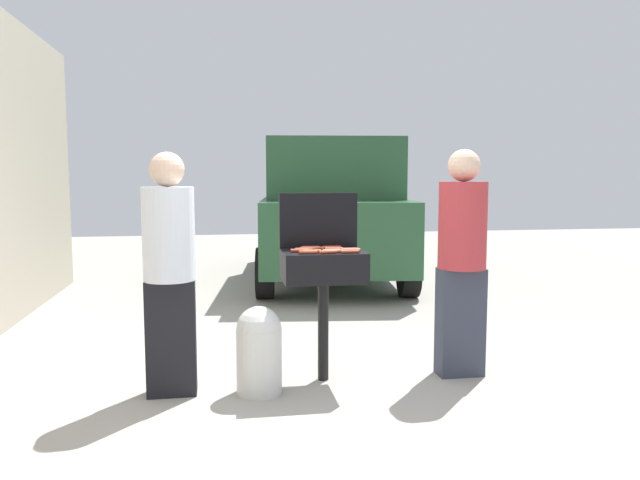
{
  "coord_description": "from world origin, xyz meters",
  "views": [
    {
      "loc": [
        -0.51,
        -4.09,
        1.51
      ],
      "look_at": [
        0.3,
        0.76,
        1.0
      ],
      "focal_mm": 34.05,
      "sensor_mm": 36.0,
      "label": 1
    }
  ],
  "objects": [
    {
      "name": "hot_dog_7",
      "position": [
        0.32,
        0.36,
        0.98
      ],
      "size": [
        0.13,
        0.03,
        0.03
      ],
      "primitive_type": "cylinder",
      "rotation": [
        0.0,
        1.57,
        0.02
      ],
      "color": "#AD4228",
      "rests_on": "bbq_grill"
    },
    {
      "name": "hot_dog_10",
      "position": [
        0.16,
        0.38,
        0.98
      ],
      "size": [
        0.13,
        0.04,
        0.03
      ],
      "primitive_type": "cylinder",
      "rotation": [
        0.0,
        1.57,
        -0.09
      ],
      "color": "#B74C33",
      "rests_on": "bbq_grill"
    },
    {
      "name": "hot_dog_13",
      "position": [
        0.1,
        0.28,
        0.98
      ],
      "size": [
        0.13,
        0.04,
        0.03
      ],
      "primitive_type": "cylinder",
      "rotation": [
        0.0,
        1.57,
        -0.1
      ],
      "color": "#B74C33",
      "rests_on": "bbq_grill"
    },
    {
      "name": "bbq_grill",
      "position": [
        0.24,
        0.26,
        0.82
      ],
      "size": [
        0.6,
        0.44,
        0.97
      ],
      "color": "black",
      "rests_on": "ground"
    },
    {
      "name": "person_right",
      "position": [
        1.29,
        0.2,
        0.93
      ],
      "size": [
        0.36,
        0.36,
        1.72
      ],
      "rotation": [
        0.0,
        0.0,
        3.32
      ],
      "color": "#333847",
      "rests_on": "ground"
    },
    {
      "name": "hot_dog_15",
      "position": [
        0.25,
        0.09,
        0.98
      ],
      "size": [
        0.13,
        0.04,
        0.03
      ],
      "primitive_type": "cylinder",
      "rotation": [
        0.0,
        1.57,
        0.1
      ],
      "color": "#AD4228",
      "rests_on": "bbq_grill"
    },
    {
      "name": "hot_dog_4",
      "position": [
        0.32,
        0.29,
        0.98
      ],
      "size": [
        0.13,
        0.03,
        0.03
      ],
      "primitive_type": "cylinder",
      "rotation": [
        0.0,
        1.57,
        0.04
      ],
      "color": "#AD4228",
      "rests_on": "bbq_grill"
    },
    {
      "name": "hot_dog_5",
      "position": [
        0.27,
        0.33,
        0.98
      ],
      "size": [
        0.13,
        0.03,
        0.03
      ],
      "primitive_type": "cylinder",
      "rotation": [
        0.0,
        1.57,
        -0.04
      ],
      "color": "#B74C33",
      "rests_on": "bbq_grill"
    },
    {
      "name": "hot_dog_2",
      "position": [
        0.14,
        0.31,
        0.98
      ],
      "size": [
        0.13,
        0.04,
        0.03
      ],
      "primitive_type": "cylinder",
      "rotation": [
        0.0,
        1.57,
        -0.12
      ],
      "color": "#C6593D",
      "rests_on": "bbq_grill"
    },
    {
      "name": "hot_dog_0",
      "position": [
        0.3,
        0.13,
        0.98
      ],
      "size": [
        0.13,
        0.03,
        0.03
      ],
      "primitive_type": "cylinder",
      "rotation": [
        0.0,
        1.57,
        -0.01
      ],
      "color": "#C6593D",
      "rests_on": "bbq_grill"
    },
    {
      "name": "grill_lid_open",
      "position": [
        0.24,
        0.48,
        1.18
      ],
      "size": [
        0.6,
        0.05,
        0.42
      ],
      "primitive_type": "cube",
      "color": "black",
      "rests_on": "bbq_grill"
    },
    {
      "name": "ground_plane",
      "position": [
        0.0,
        0.0,
        0.0
      ],
      "size": [
        24.0,
        24.0,
        0.0
      ],
      "primitive_type": "plane",
      "color": "#9E998E"
    },
    {
      "name": "hot_dog_1",
      "position": [
        0.32,
        0.25,
        0.98
      ],
      "size": [
        0.13,
        0.04,
        0.03
      ],
      "primitive_type": "cylinder",
      "rotation": [
        0.0,
        1.57,
        -0.07
      ],
      "color": "#AD4228",
      "rests_on": "bbq_grill"
    },
    {
      "name": "parked_minivan",
      "position": [
        1.12,
        4.75,
        1.03
      ],
      "size": [
        2.45,
        4.59,
        2.02
      ],
      "rotation": [
        0.0,
        0.0,
        3.02
      ],
      "color": "#234C2D",
      "rests_on": "ground"
    },
    {
      "name": "hot_dog_11",
      "position": [
        0.11,
        0.11,
        0.98
      ],
      "size": [
        0.13,
        0.04,
        0.03
      ],
      "primitive_type": "cylinder",
      "rotation": [
        0.0,
        1.57,
        -0.11
      ],
      "color": "#B74C33",
      "rests_on": "bbq_grill"
    },
    {
      "name": "hot_dog_14",
      "position": [
        0.44,
        0.18,
        0.98
      ],
      "size": [
        0.13,
        0.03,
        0.03
      ],
      "primitive_type": "cylinder",
      "rotation": [
        0.0,
        1.57,
        -0.02
      ],
      "color": "#C6593D",
      "rests_on": "bbq_grill"
    },
    {
      "name": "hot_dog_12",
      "position": [
        0.14,
        0.16,
        0.98
      ],
      "size": [
        0.13,
        0.03,
        0.03
      ],
      "primitive_type": "cylinder",
      "rotation": [
        0.0,
        1.57,
        0.05
      ],
      "color": "#AD4228",
      "rests_on": "bbq_grill"
    },
    {
      "name": "hot_dog_3",
      "position": [
        0.43,
        0.22,
        0.98
      ],
      "size": [
        0.13,
        0.03,
        0.03
      ],
      "primitive_type": "cylinder",
      "rotation": [
        0.0,
        1.57,
        -0.01
      ],
      "color": "#AD4228",
      "rests_on": "bbq_grill"
    },
    {
      "name": "hot_dog_8",
      "position": [
        0.28,
        0.17,
        0.98
      ],
      "size": [
        0.13,
        0.04,
        0.03
      ],
      "primitive_type": "cylinder",
      "rotation": [
        0.0,
        1.57,
        0.09
      ],
      "color": "#B74C33",
      "rests_on": "bbq_grill"
    },
    {
      "name": "hot_dog_9",
      "position": [
        0.41,
        0.1,
        0.98
      ],
      "size": [
        0.13,
        0.03,
        0.03
      ],
      "primitive_type": "cylinder",
      "rotation": [
        0.0,
        1.57,
        -0.04
      ],
      "color": "#B74C33",
      "rests_on": "bbq_grill"
    },
    {
      "name": "propane_tank",
      "position": [
        -0.25,
        0.05,
        0.32
      ],
      "size": [
        0.32,
        0.32,
        0.62
      ],
      "color": "silver",
      "rests_on": "ground"
    },
    {
      "name": "person_left",
      "position": [
        -0.85,
        0.13,
        0.91
      ],
      "size": [
        0.35,
        0.35,
        1.68
      ],
      "rotation": [
        0.0,
        0.0,
        -0.15
      ],
      "color": "black",
      "rests_on": "ground"
    },
    {
      "name": "hot_dog_6",
      "position": [
        0.06,
        0.21,
        0.98
      ],
      "size": [
        0.13,
        0.04,
        0.03
      ],
      "primitive_type": "cylinder",
      "rotation": [
        0.0,
        1.57,
        -0.07
      ],
      "color": "#AD4228",
      "rests_on": "bbq_grill"
    }
  ]
}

